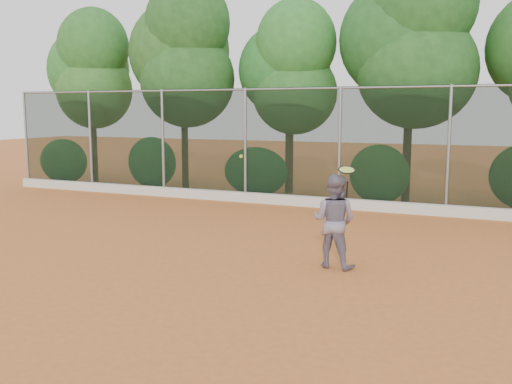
% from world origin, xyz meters
% --- Properties ---
extents(ground, '(80.00, 80.00, 0.00)m').
position_xyz_m(ground, '(0.00, 0.00, 0.00)').
color(ground, '#C1672D').
rests_on(ground, ground).
extents(concrete_curb, '(24.00, 0.20, 0.30)m').
position_xyz_m(concrete_curb, '(0.00, 6.82, 0.15)').
color(concrete_curb, beige).
rests_on(concrete_curb, ground).
extents(tennis_player, '(0.89, 0.73, 1.70)m').
position_xyz_m(tennis_player, '(1.65, 0.76, 0.85)').
color(tennis_player, slate).
rests_on(tennis_player, ground).
extents(chainlink_fence, '(24.09, 0.09, 3.50)m').
position_xyz_m(chainlink_fence, '(-0.00, 7.00, 1.86)').
color(chainlink_fence, black).
rests_on(chainlink_fence, ground).
extents(foliage_backdrop, '(23.70, 3.63, 7.55)m').
position_xyz_m(foliage_backdrop, '(-0.55, 8.98, 4.40)').
color(foliage_backdrop, '#45321A').
rests_on(foliage_backdrop, ground).
extents(tennis_racket, '(0.40, 0.40, 0.57)m').
position_xyz_m(tennis_racket, '(1.88, 0.67, 1.75)').
color(tennis_racket, black).
rests_on(tennis_racket, ground).
extents(tennis_ball_in_flight, '(0.07, 0.07, 0.07)m').
position_xyz_m(tennis_ball_in_flight, '(-0.32, 1.01, 1.93)').
color(tennis_ball_in_flight, '#B6CC2E').
rests_on(tennis_ball_in_flight, ground).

